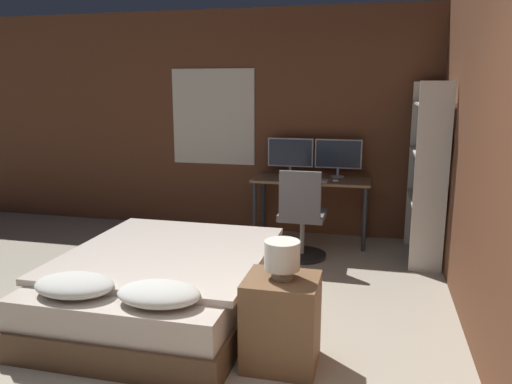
# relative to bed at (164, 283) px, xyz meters

# --- Properties ---
(wall_back) EXTENTS (12.00, 0.08, 2.70)m
(wall_back) POSITION_rel_bed_xyz_m (0.59, 2.54, 1.11)
(wall_back) COLOR brown
(wall_back) RESTS_ON ground_plane
(wall_side_right) EXTENTS (0.06, 12.00, 2.70)m
(wall_side_right) POSITION_rel_bed_xyz_m (2.33, 0.28, 1.10)
(wall_side_right) COLOR brown
(wall_side_right) RESTS_ON ground_plane
(bed) EXTENTS (1.57, 2.00, 0.56)m
(bed) POSITION_rel_bed_xyz_m (0.00, 0.00, 0.00)
(bed) COLOR brown
(bed) RESTS_ON ground_plane
(nightstand) EXTENTS (0.47, 0.42, 0.60)m
(nightstand) POSITION_rel_bed_xyz_m (1.06, -0.53, 0.05)
(nightstand) COLOR brown
(nightstand) RESTS_ON ground_plane
(bedside_lamp) EXTENTS (0.23, 0.23, 0.25)m
(bedside_lamp) POSITION_rel_bed_xyz_m (1.06, -0.53, 0.50)
(bedside_lamp) COLOR gray
(bedside_lamp) RESTS_ON nightstand
(desk) EXTENTS (1.34, 0.57, 0.75)m
(desk) POSITION_rel_bed_xyz_m (0.89, 2.18, 0.40)
(desk) COLOR #846042
(desk) RESTS_ON ground_plane
(monitor_left) EXTENTS (0.54, 0.16, 0.44)m
(monitor_left) POSITION_rel_bed_xyz_m (0.61, 2.36, 0.76)
(monitor_left) COLOR #B7B7BC
(monitor_left) RESTS_ON desk
(monitor_right) EXTENTS (0.54, 0.16, 0.44)m
(monitor_right) POSITION_rel_bed_xyz_m (1.18, 2.36, 0.76)
(monitor_right) COLOR #B7B7BC
(monitor_right) RESTS_ON desk
(keyboard) EXTENTS (0.40, 0.13, 0.02)m
(keyboard) POSITION_rel_bed_xyz_m (0.89, 2.00, 0.51)
(keyboard) COLOR #B7B7BC
(keyboard) RESTS_ON desk
(computer_mouse) EXTENTS (0.07, 0.05, 0.04)m
(computer_mouse) POSITION_rel_bed_xyz_m (1.18, 2.00, 0.52)
(computer_mouse) COLOR #B7B7BC
(computer_mouse) RESTS_ON desk
(office_chair) EXTENTS (0.52, 0.52, 0.96)m
(office_chair) POSITION_rel_bed_xyz_m (0.88, 1.54, 0.15)
(office_chair) COLOR black
(office_chair) RESTS_ON ground_plane
(bookshelf) EXTENTS (0.31, 0.93, 1.84)m
(bookshelf) POSITION_rel_bed_xyz_m (2.13, 1.78, 0.77)
(bookshelf) COLOR beige
(bookshelf) RESTS_ON ground_plane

